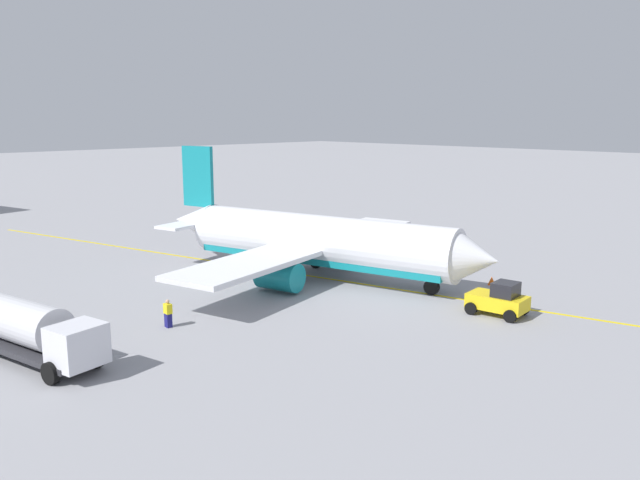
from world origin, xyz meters
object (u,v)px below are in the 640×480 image
Objects in this scene: fuel_tanker at (26,327)px; refueling_worker at (168,314)px; pushback_tug at (499,300)px; safety_cone_nose at (492,281)px; airplane at (315,242)px.

fuel_tanker reaches higher than refueling_worker.
safety_cone_nose is at bearing 123.65° from pushback_tug.
airplane is 2.66× the size of fuel_tanker.
safety_cone_nose is at bearing 34.37° from airplane.
refueling_worker is at bearing -128.22° from pushback_tug.
safety_cone_nose is (9.14, 30.46, -1.41)m from fuel_tanker.
refueling_worker is (-12.74, -16.19, -0.19)m from pushback_tug.
pushback_tug is at bearing -56.35° from safety_cone_nose.
airplane is 15.22m from refueling_worker.
airplane is 13.71m from safety_cone_nose.
fuel_tanker reaches higher than safety_cone_nose.
airplane is 7.71× the size of pushback_tug.
refueling_worker is 2.64× the size of safety_cone_nose.
pushback_tug reaches higher than refueling_worker.
safety_cone_nose is (8.55, 22.48, -0.50)m from refueling_worker.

